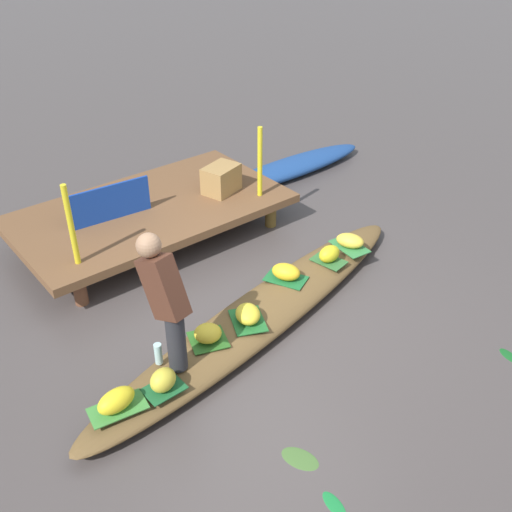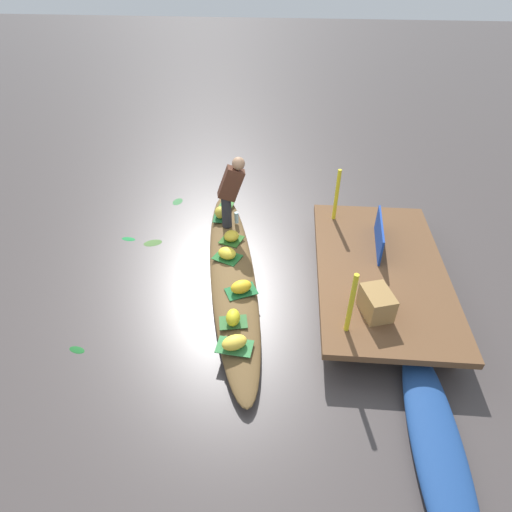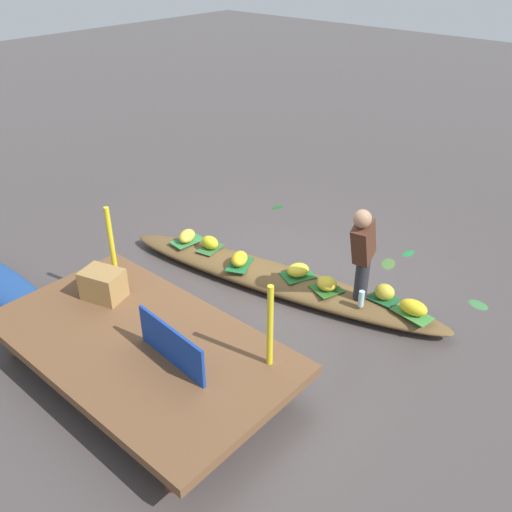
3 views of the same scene
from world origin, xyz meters
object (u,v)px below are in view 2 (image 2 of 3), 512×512
(banana_bunch_2, at_px, (241,287))
(produce_crate, at_px, (377,303))
(moored_boat, at_px, (438,449))
(water_bottle, at_px, (236,218))
(banana_bunch_3, at_px, (231,236))
(banana_bunch_6, at_px, (227,253))
(banana_bunch_4, at_px, (234,342))
(banana_bunch_1, at_px, (220,212))
(market_banner, at_px, (379,235))
(banana_bunch_0, at_px, (233,317))
(vendor_person, at_px, (231,189))
(banana_bunch_5, at_px, (226,201))
(vendor_boat, at_px, (232,275))

(banana_bunch_2, xyz_separation_m, produce_crate, (0.45, 1.73, 0.27))
(moored_boat, distance_m, water_bottle, 4.44)
(banana_bunch_3, xyz_separation_m, banana_bunch_6, (0.45, -0.01, 0.00))
(banana_bunch_4, relative_size, water_bottle, 1.55)
(moored_boat, bearing_deg, banana_bunch_2, -131.92)
(produce_crate, bearing_deg, water_bottle, -136.96)
(banana_bunch_4, height_order, banana_bunch_6, banana_bunch_6)
(moored_boat, bearing_deg, banana_bunch_1, -143.67)
(banana_bunch_2, relative_size, produce_crate, 0.68)
(market_banner, bearing_deg, banana_bunch_1, -104.22)
(banana_bunch_6, height_order, market_banner, market_banner)
(banana_bunch_2, bearing_deg, banana_bunch_4, 1.10)
(banana_bunch_4, height_order, market_banner, market_banner)
(banana_bunch_2, distance_m, banana_bunch_3, 1.21)
(banana_bunch_2, height_order, banana_bunch_6, banana_bunch_2)
(banana_bunch_0, height_order, vendor_person, vendor_person)
(banana_bunch_2, bearing_deg, market_banner, 115.67)
(moored_boat, relative_size, banana_bunch_3, 11.02)
(banana_bunch_5, bearing_deg, market_banner, 62.85)
(banana_bunch_1, relative_size, banana_bunch_6, 0.82)
(banana_bunch_0, bearing_deg, banana_bunch_4, 8.98)
(vendor_boat, bearing_deg, moored_boat, 32.84)
(banana_bunch_3, distance_m, market_banner, 2.27)
(water_bottle, distance_m, produce_crate, 2.91)
(water_bottle, height_order, produce_crate, produce_crate)
(banana_bunch_6, bearing_deg, banana_bunch_0, 10.63)
(banana_bunch_0, distance_m, banana_bunch_5, 2.82)
(banana_bunch_4, bearing_deg, moored_boat, 64.32)
(vendor_boat, bearing_deg, banana_bunch_2, 10.55)
(banana_bunch_6, bearing_deg, banana_bunch_2, 21.63)
(banana_bunch_3, bearing_deg, produce_crate, 50.97)
(banana_bunch_1, bearing_deg, banana_bunch_2, 16.81)
(banana_bunch_1, distance_m, banana_bunch_4, 2.83)
(vendor_boat, distance_m, banana_bunch_5, 1.77)
(banana_bunch_2, relative_size, banana_bunch_5, 0.94)
(vendor_boat, distance_m, banana_bunch_4, 1.47)
(vendor_person, xyz_separation_m, produce_crate, (2.03, 2.04, -0.34))
(banana_bunch_4, bearing_deg, produce_crate, 106.93)
(banana_bunch_2, xyz_separation_m, banana_bunch_5, (-2.20, -0.50, 0.01))
(banana_bunch_5, bearing_deg, produce_crate, 40.07)
(banana_bunch_2, height_order, banana_bunch_4, banana_bunch_2)
(banana_bunch_2, height_order, water_bottle, water_bottle)
(banana_bunch_3, bearing_deg, banana_bunch_5, -167.85)
(banana_bunch_3, height_order, banana_bunch_4, banana_bunch_4)
(banana_bunch_1, distance_m, water_bottle, 0.32)
(vendor_boat, distance_m, banana_bunch_1, 1.40)
(vendor_boat, relative_size, banana_bunch_1, 19.33)
(water_bottle, bearing_deg, market_banner, 71.68)
(banana_bunch_3, xyz_separation_m, produce_crate, (1.63, 2.01, 0.28))
(banana_bunch_1, bearing_deg, vendor_boat, 15.11)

